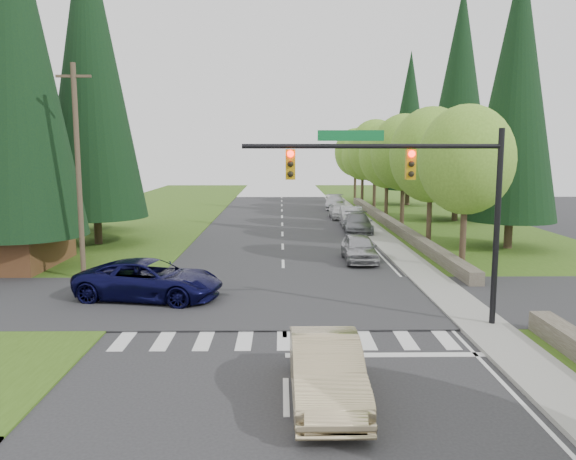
{
  "coord_description": "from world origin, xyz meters",
  "views": [
    {
      "loc": [
        -0.13,
        -14.21,
        6.04
      ],
      "look_at": [
        0.18,
        8.77,
        2.8
      ],
      "focal_mm": 35.0,
      "sensor_mm": 36.0,
      "label": 1
    }
  ],
  "objects_px": {
    "suv_navy": "(150,280)",
    "parked_car_b": "(358,223)",
    "parked_car_c": "(351,216)",
    "parked_car_d": "(339,211)",
    "parked_car_a": "(359,248)",
    "parked_car_e": "(335,202)",
    "sedan_champagne": "(326,370)"
  },
  "relations": [
    {
      "from": "suv_navy",
      "to": "parked_car_b",
      "type": "distance_m",
      "value": 21.69
    },
    {
      "from": "parked_car_c",
      "to": "parked_car_d",
      "type": "xyz_separation_m",
      "value": [
        -0.44,
        5.29,
        -0.09
      ]
    },
    {
      "from": "parked_car_a",
      "to": "parked_car_e",
      "type": "height_order",
      "value": "parked_car_a"
    },
    {
      "from": "parked_car_b",
      "to": "sedan_champagne",
      "type": "bearing_deg",
      "value": -95.34
    },
    {
      "from": "sedan_champagne",
      "to": "parked_car_d",
      "type": "bearing_deg",
      "value": 82.94
    },
    {
      "from": "sedan_champagne",
      "to": "parked_car_c",
      "type": "distance_m",
      "value": 32.3
    },
    {
      "from": "sedan_champagne",
      "to": "parked_car_c",
      "type": "xyz_separation_m",
      "value": [
        4.63,
        31.97,
        0.02
      ]
    },
    {
      "from": "suv_navy",
      "to": "parked_car_d",
      "type": "distance_m",
      "value": 29.7
    },
    {
      "from": "parked_car_a",
      "to": "parked_car_c",
      "type": "xyz_separation_m",
      "value": [
        1.4,
        14.57,
        0.06
      ]
    },
    {
      "from": "suv_navy",
      "to": "parked_car_c",
      "type": "relative_size",
      "value": 1.22
    },
    {
      "from": "parked_car_c",
      "to": "parked_car_e",
      "type": "distance_m",
      "value": 13.6
    },
    {
      "from": "parked_car_a",
      "to": "parked_car_b",
      "type": "bearing_deg",
      "value": 82.78
    },
    {
      "from": "sedan_champagne",
      "to": "suv_navy",
      "type": "relative_size",
      "value": 0.81
    },
    {
      "from": "parked_car_d",
      "to": "parked_car_e",
      "type": "xyz_separation_m",
      "value": [
        0.44,
        8.31,
        0.01
      ]
    },
    {
      "from": "suv_navy",
      "to": "parked_car_a",
      "type": "distance_m",
      "value": 12.48
    },
    {
      "from": "suv_navy",
      "to": "parked_car_d",
      "type": "height_order",
      "value": "suv_navy"
    },
    {
      "from": "sedan_champagne",
      "to": "suv_navy",
      "type": "xyz_separation_m",
      "value": [
        -6.46,
        9.53,
        0.04
      ]
    },
    {
      "from": "parked_car_a",
      "to": "parked_car_d",
      "type": "bearing_deg",
      "value": 87.42
    },
    {
      "from": "sedan_champagne",
      "to": "parked_car_a",
      "type": "distance_m",
      "value": 17.69
    },
    {
      "from": "parked_car_d",
      "to": "parked_car_e",
      "type": "height_order",
      "value": "parked_car_e"
    },
    {
      "from": "suv_navy",
      "to": "parked_car_b",
      "type": "relative_size",
      "value": 1.18
    },
    {
      "from": "parked_car_b",
      "to": "parked_car_c",
      "type": "relative_size",
      "value": 1.03
    },
    {
      "from": "parked_car_b",
      "to": "parked_car_d",
      "type": "height_order",
      "value": "parked_car_b"
    },
    {
      "from": "parked_car_a",
      "to": "parked_car_e",
      "type": "xyz_separation_m",
      "value": [
        1.4,
        28.17,
        -0.02
      ]
    },
    {
      "from": "parked_car_b",
      "to": "parked_car_c",
      "type": "xyz_separation_m",
      "value": [
        0.0,
        3.8,
        0.07
      ]
    },
    {
      "from": "sedan_champagne",
      "to": "parked_car_d",
      "type": "height_order",
      "value": "sedan_champagne"
    },
    {
      "from": "suv_navy",
      "to": "parked_car_a",
      "type": "xyz_separation_m",
      "value": [
        9.69,
        7.87,
        -0.08
      ]
    },
    {
      "from": "parked_car_b",
      "to": "parked_car_d",
      "type": "relative_size",
      "value": 1.21
    },
    {
      "from": "parked_car_a",
      "to": "parked_car_d",
      "type": "height_order",
      "value": "parked_car_a"
    },
    {
      "from": "parked_car_a",
      "to": "parked_car_b",
      "type": "height_order",
      "value": "parked_car_a"
    },
    {
      "from": "parked_car_b",
      "to": "parked_car_e",
      "type": "bearing_deg",
      "value": 93.99
    },
    {
      "from": "sedan_champagne",
      "to": "parked_car_b",
      "type": "height_order",
      "value": "sedan_champagne"
    }
  ]
}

